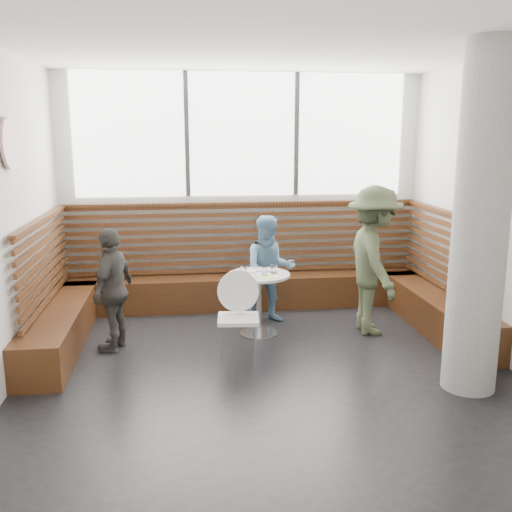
{
  "coord_description": "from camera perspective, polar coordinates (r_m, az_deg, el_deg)",
  "views": [
    {
      "loc": [
        -0.82,
        -5.41,
        2.39
      ],
      "look_at": [
        0.0,
        1.0,
        1.0
      ],
      "focal_mm": 40.0,
      "sensor_mm": 36.0,
      "label": 1
    }
  ],
  "objects": [
    {
      "name": "child_back",
      "position": [
        7.26,
        1.34,
        -1.38
      ],
      "size": [
        0.68,
        0.53,
        1.39
      ],
      "primitive_type": "imported",
      "rotation": [
        0.0,
        0.0,
        0.01
      ],
      "color": "#6692B1",
      "rests_on": "ground"
    },
    {
      "name": "glass_mid",
      "position": [
        6.68,
        0.89,
        -1.51
      ],
      "size": [
        0.07,
        0.07,
        0.1
      ],
      "primitive_type": "cylinder",
      "color": "white",
      "rests_on": "cafe_table"
    },
    {
      "name": "cafe_table",
      "position": [
        6.83,
        0.29,
        -3.53
      ],
      "size": [
        0.74,
        0.74,
        0.76
      ],
      "color": "silver",
      "rests_on": "ground"
    },
    {
      "name": "plate_near",
      "position": [
        6.87,
        -0.63,
        -1.51
      ],
      "size": [
        0.19,
        0.19,
        0.01
      ],
      "primitive_type": "cylinder",
      "color": "white",
      "rests_on": "cafe_table"
    },
    {
      "name": "concrete_column",
      "position": [
        5.56,
        21.55,
        3.11
      ],
      "size": [
        0.5,
        0.5,
        3.2
      ],
      "primitive_type": "cylinder",
      "color": "gray",
      "rests_on": "ground"
    },
    {
      "name": "booth",
      "position": [
        7.5,
        -0.75,
        -3.19
      ],
      "size": [
        5.0,
        2.5,
        1.44
      ],
      "color": "#3C200F",
      "rests_on": "ground"
    },
    {
      "name": "room",
      "position": [
        5.53,
        1.32,
        3.94
      ],
      "size": [
        5.0,
        5.0,
        3.2
      ],
      "color": "silver",
      "rests_on": "ground"
    },
    {
      "name": "glass_left",
      "position": [
        6.68,
        -1.24,
        -1.46
      ],
      "size": [
        0.08,
        0.08,
        0.12
      ],
      "primitive_type": "cylinder",
      "color": "white",
      "rests_on": "cafe_table"
    },
    {
      "name": "adult_man",
      "position": [
        6.99,
        11.68,
        -0.43
      ],
      "size": [
        0.69,
        1.18,
        1.8
      ],
      "primitive_type": "imported",
      "rotation": [
        0.0,
        0.0,
        1.55
      ],
      "color": "#444E34",
      "rests_on": "ground"
    },
    {
      "name": "plate_far",
      "position": [
        6.93,
        0.99,
        -1.38
      ],
      "size": [
        0.22,
        0.22,
        0.02
      ],
      "primitive_type": "cylinder",
      "color": "white",
      "rests_on": "cafe_table"
    },
    {
      "name": "wall_art",
      "position": [
        6.04,
        -23.46,
        10.3
      ],
      "size": [
        0.03,
        0.5,
        0.5
      ],
      "primitive_type": "cylinder",
      "rotation": [
        0.0,
        1.57,
        0.0
      ],
      "color": "white",
      "rests_on": "room"
    },
    {
      "name": "glass_right",
      "position": [
        6.8,
        1.8,
        -1.21
      ],
      "size": [
        0.08,
        0.08,
        0.12
      ],
      "primitive_type": "cylinder",
      "color": "white",
      "rests_on": "cafe_table"
    },
    {
      "name": "menu_card",
      "position": [
        6.61,
        1.35,
        -2.11
      ],
      "size": [
        0.23,
        0.17,
        0.0
      ],
      "primitive_type": "cube",
      "rotation": [
        0.0,
        0.0,
        0.12
      ],
      "color": "#A5C64C",
      "rests_on": "cafe_table"
    },
    {
      "name": "child_left",
      "position": [
        6.55,
        -14.09,
        -3.26
      ],
      "size": [
        0.6,
        0.88,
        1.39
      ],
      "primitive_type": "imported",
      "rotation": [
        0.0,
        0.0,
        -1.92
      ],
      "color": "#413E3B",
      "rests_on": "ground"
    },
    {
      "name": "cafe_chair",
      "position": [
        6.13,
        -1.86,
        -5.28
      ],
      "size": [
        0.45,
        0.44,
        0.94
      ],
      "rotation": [
        0.0,
        0.0,
        -0.1
      ],
      "color": "white",
      "rests_on": "ground"
    }
  ]
}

